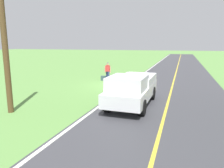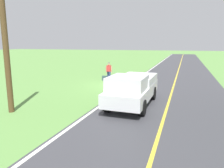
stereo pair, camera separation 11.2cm
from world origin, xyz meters
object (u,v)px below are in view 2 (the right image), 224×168
at_px(pickup_truck_passing, 132,89).
at_px(utility_pole_roadside, 5,37).
at_px(suitcase_carried, 105,78).
at_px(hitchhiker_walking, 109,70).

height_order(pickup_truck_passing, utility_pole_roadside, utility_pole_roadside).
distance_m(pickup_truck_passing, utility_pole_roadside, 6.96).
bearing_deg(suitcase_carried, utility_pole_roadside, -11.40).
distance_m(hitchhiker_walking, utility_pole_roadside, 11.05).
bearing_deg(pickup_truck_passing, hitchhiker_walking, -61.65).
height_order(suitcase_carried, pickup_truck_passing, pickup_truck_passing).
distance_m(suitcase_carried, pickup_truck_passing, 8.70).
relative_size(suitcase_carried, utility_pole_roadside, 0.06).
xyz_separation_m(hitchhiker_walking, pickup_truck_passing, (-4.07, 7.54, -0.01)).
bearing_deg(hitchhiker_walking, utility_pole_roadside, 81.76).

